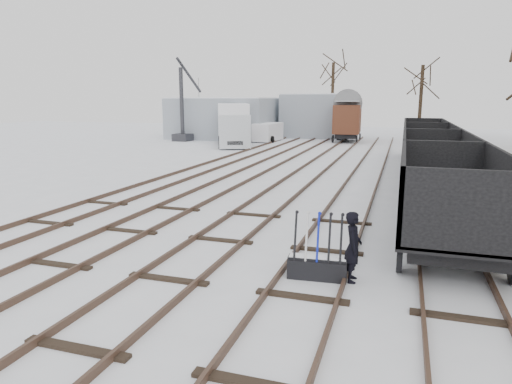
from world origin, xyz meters
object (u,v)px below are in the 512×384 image
(lorry, at_px, (233,124))
(panel_van, at_px, (268,132))
(box_van_wagon, at_px, (347,118))
(freight_wagon_a, at_px, (449,213))
(crane, at_px, (183,119))
(ground_frame, at_px, (317,266))
(worker, at_px, (353,247))

(lorry, distance_m, panel_van, 5.06)
(box_van_wagon, bearing_deg, freight_wagon_a, -81.75)
(crane, bearing_deg, box_van_wagon, 19.25)
(freight_wagon_a, distance_m, box_van_wagon, 31.78)
(ground_frame, relative_size, freight_wagon_a, 0.23)
(worker, height_order, lorry, lorry)
(panel_van, bearing_deg, ground_frame, -66.11)
(ground_frame, xyz_separation_m, worker, (0.75, 0.10, 0.50))
(ground_frame, xyz_separation_m, panel_van, (-10.60, 32.03, 0.61))
(worker, relative_size, lorry, 0.19)
(worker, bearing_deg, freight_wagon_a, -41.02)
(freight_wagon_a, relative_size, panel_van, 1.58)
(box_van_wagon, height_order, panel_van, box_van_wagon)
(worker, xyz_separation_m, freight_wagon_a, (2.15, 2.93, 0.22))
(panel_van, xyz_separation_m, crane, (-7.89, -1.90, 1.13))
(box_van_wagon, height_order, lorry, box_van_wagon)
(box_van_wagon, bearing_deg, panel_van, -166.88)
(worker, height_order, crane, crane)
(worker, distance_m, freight_wagon_a, 3.64)
(crane, bearing_deg, lorry, -19.89)
(ground_frame, bearing_deg, lorry, 110.31)
(ground_frame, relative_size, lorry, 0.18)
(freight_wagon_a, xyz_separation_m, crane, (-21.39, 27.10, 1.03))
(worker, relative_size, crane, 0.20)
(freight_wagon_a, relative_size, lorry, 0.78)
(worker, xyz_separation_m, panel_van, (-11.35, 31.93, 0.11))
(box_van_wagon, relative_size, lorry, 0.62)
(worker, height_order, freight_wagon_a, freight_wagon_a)
(ground_frame, bearing_deg, box_van_wagon, 91.82)
(worker, height_order, panel_van, panel_van)
(worker, distance_m, box_van_wagon, 34.33)
(crane, bearing_deg, worker, -53.04)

